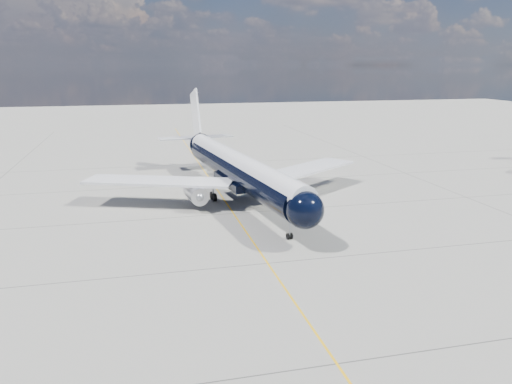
# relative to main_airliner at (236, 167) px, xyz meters

# --- Properties ---
(ground) EXTENTS (320.00, 320.00, 0.00)m
(ground) POSITION_rel_main_airliner_xyz_m (-1.56, -1.34, -3.97)
(ground) COLOR gray
(ground) RESTS_ON ground
(taxiway_centerline) EXTENTS (0.16, 160.00, 0.01)m
(taxiway_centerline) POSITION_rel_main_airliner_xyz_m (-1.56, -6.34, -3.97)
(taxiway_centerline) COLOR #E2A30B
(taxiway_centerline) RESTS_ON ground
(main_airliner) EXTENTS (36.15, 44.29, 12.80)m
(main_airliner) POSITION_rel_main_airliner_xyz_m (0.00, 0.00, 0.00)
(main_airliner) COLOR black
(main_airliner) RESTS_ON ground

